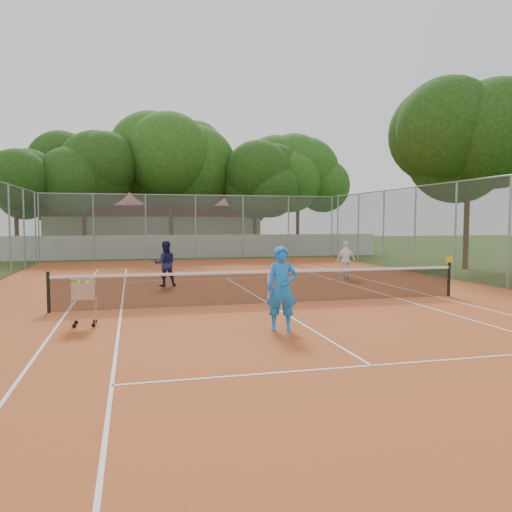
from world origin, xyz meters
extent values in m
plane|color=#1C3B10|center=(0.00, 0.00, 0.00)|extent=(120.00, 120.00, 0.00)
cube|color=#B14F22|center=(0.00, 0.00, 0.01)|extent=(18.00, 34.00, 0.02)
cube|color=white|center=(0.00, 0.00, 0.02)|extent=(10.98, 23.78, 0.01)
cube|color=black|center=(0.00, 0.00, 0.51)|extent=(11.88, 0.10, 0.98)
cube|color=slate|center=(0.00, 0.00, 2.00)|extent=(18.00, 34.00, 4.00)
cube|color=white|center=(0.00, 19.00, 0.75)|extent=(26.00, 0.30, 1.50)
cube|color=beige|center=(-2.00, 29.00, 2.20)|extent=(16.40, 9.00, 4.40)
cube|color=black|center=(0.00, 22.00, 5.00)|extent=(29.00, 19.00, 10.00)
imported|color=#1B7DED|center=(-0.66, -3.49, 0.94)|extent=(0.76, 0.59, 1.84)
imported|color=#19194C|center=(-2.64, 4.64, 0.85)|extent=(0.83, 0.66, 1.66)
imported|color=white|center=(4.75, 5.23, 0.80)|extent=(0.98, 0.60, 1.56)
cube|color=#B7B7BE|center=(-4.87, -2.01, 0.58)|extent=(0.61, 0.61, 1.12)
camera|label=1|loc=(-3.79, -13.77, 2.40)|focal=35.00mm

